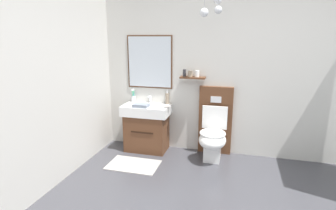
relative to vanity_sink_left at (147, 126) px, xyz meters
name	(u,v)px	position (x,y,z in m)	size (l,w,h in m)	color
wall_back	(254,66)	(1.49, 0.24, 0.93)	(4.59, 0.58, 2.59)	beige
bath_mat	(133,165)	(0.00, -0.57, -0.36)	(0.68, 0.44, 0.01)	#9E9993
vanity_sink_left	(147,126)	(0.00, 0.00, 0.00)	(0.69, 0.44, 0.70)	#56331E
tap_on_left_sink	(150,98)	(0.00, 0.15, 0.40)	(0.03, 0.13, 0.11)	silver
toilet	(214,132)	(1.01, -0.02, 0.01)	(0.48, 0.62, 1.00)	#56331E
toothbrush_cup	(133,98)	(-0.27, 0.14, 0.39)	(0.07, 0.07, 0.21)	silver
soap_dispenser	(167,98)	(0.28, 0.15, 0.42)	(0.06, 0.06, 0.20)	gray
folded_hand_towel	(141,105)	(-0.04, -0.12, 0.36)	(0.22, 0.16, 0.04)	gray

